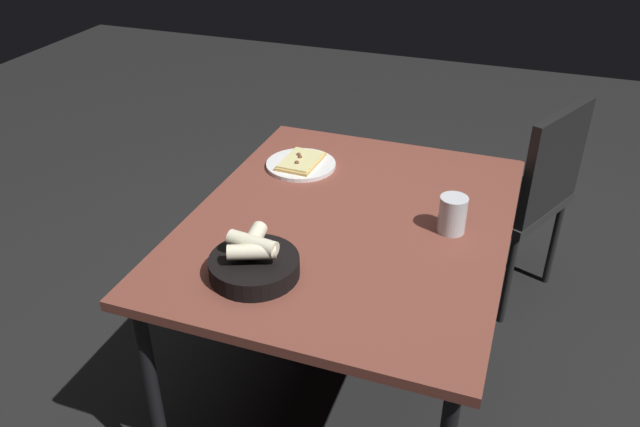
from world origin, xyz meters
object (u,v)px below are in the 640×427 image
object	(u,v)px
pizza_plate	(301,164)
chair_near	(520,189)
bread_basket	(254,263)
beer_glass	(452,217)
dining_table	(349,236)

from	to	relation	value
pizza_plate	chair_near	bearing A→B (deg)	35.94
pizza_plate	chair_near	xyz separation A→B (m)	(0.74, 0.53, -0.24)
chair_near	bread_basket	bearing A→B (deg)	-118.12
pizza_plate	beer_glass	distance (m)	0.61
dining_table	beer_glass	size ratio (longest dim) A/B	10.46
bread_basket	chair_near	xyz separation A→B (m)	(0.62, 1.16, -0.27)
bread_basket	chair_near	bearing A→B (deg)	61.88
pizza_plate	bread_basket	bearing A→B (deg)	-79.65
pizza_plate	beer_glass	bearing A→B (deg)	-23.00
beer_glass	dining_table	bearing A→B (deg)	-172.73
bread_basket	chair_near	size ratio (longest dim) A/B	0.27
bread_basket	beer_glass	world-z (taller)	bread_basket
dining_table	beer_glass	distance (m)	0.32
beer_glass	pizza_plate	bearing A→B (deg)	157.00
dining_table	pizza_plate	world-z (taller)	pizza_plate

